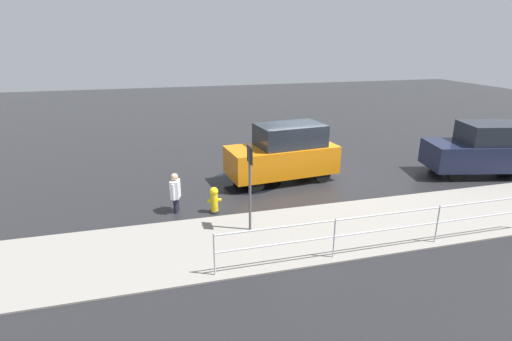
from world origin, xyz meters
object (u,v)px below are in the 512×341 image
at_px(fire_hydrant, 214,200).
at_px(sign_post, 250,176).
at_px(parked_sedan, 489,149).
at_px(pedestrian, 175,191).
at_px(moving_hatchback, 284,153).

distance_m(fire_hydrant, sign_post, 2.00).
bearing_deg(fire_hydrant, parked_sedan, -175.91).
relative_size(pedestrian, sign_post, 0.51).
distance_m(parked_sedan, pedestrian, 11.67).
relative_size(parked_sedan, pedestrian, 3.76).
bearing_deg(fire_hydrant, moving_hatchback, -143.44).
height_order(fire_hydrant, sign_post, sign_post).
bearing_deg(parked_sedan, fire_hydrant, 4.09).
bearing_deg(moving_hatchback, pedestrian, 24.40).
height_order(parked_sedan, sign_post, sign_post).
height_order(moving_hatchback, sign_post, sign_post).
bearing_deg(moving_hatchback, fire_hydrant, 36.56).
bearing_deg(parked_sedan, pedestrian, 2.02).
height_order(pedestrian, sign_post, sign_post).
xyz_separation_m(moving_hatchback, fire_hydrant, (2.92, 2.16, -0.63)).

